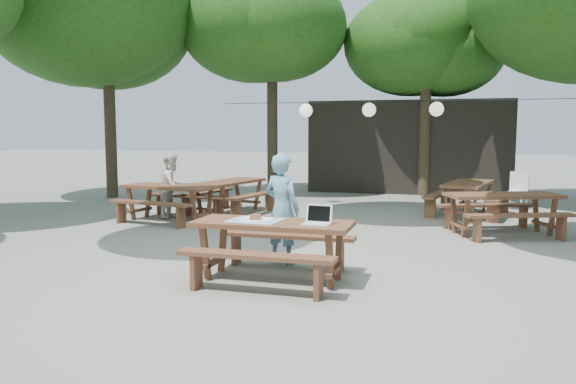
% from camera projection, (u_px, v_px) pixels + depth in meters
% --- Properties ---
extents(ground, '(80.00, 80.00, 0.00)m').
position_uv_depth(ground, '(322.00, 260.00, 8.22)').
color(ground, slate).
rests_on(ground, ground).
extents(pavilion, '(6.00, 3.00, 2.80)m').
position_uv_depth(pavilion, '(410.00, 146.00, 17.94)').
color(pavilion, black).
rests_on(pavilion, ground).
extents(main_picnic_table, '(2.00, 1.58, 0.75)m').
position_uv_depth(main_picnic_table, '(273.00, 250.00, 7.10)').
color(main_picnic_table, '#4F2D1B').
rests_on(main_picnic_table, ground).
extents(picnic_table_nw, '(2.13, 1.86, 0.75)m').
position_uv_depth(picnic_table_nw, '(170.00, 202.00, 11.79)').
color(picnic_table_nw, '#4F2D1B').
rests_on(picnic_table_nw, ground).
extents(picnic_table_ne, '(2.35, 2.16, 0.75)m').
position_uv_depth(picnic_table_ne, '(502.00, 213.00, 10.22)').
color(picnic_table_ne, '#4F2D1B').
rests_on(picnic_table_ne, ground).
extents(picnic_table_far_w, '(1.91, 2.16, 0.75)m').
position_uv_depth(picnic_table_far_w, '(229.00, 196.00, 12.88)').
color(picnic_table_far_w, '#4F2D1B').
rests_on(picnic_table_far_w, ground).
extents(picnic_table_far_e, '(1.95, 2.19, 0.75)m').
position_uv_depth(picnic_table_far_e, '(468.00, 198.00, 12.49)').
color(picnic_table_far_e, '#4F2D1B').
rests_on(picnic_table_far_e, ground).
extents(woman, '(0.67, 0.56, 1.57)m').
position_uv_depth(woman, '(282.00, 209.00, 7.98)').
color(woman, '#699FC1').
rests_on(woman, ground).
extents(second_person, '(0.55, 0.70, 1.41)m').
position_uv_depth(second_person, '(172.00, 185.00, 12.17)').
color(second_person, white).
rests_on(second_person, ground).
extents(plastic_chair, '(0.58, 0.58, 0.90)m').
position_uv_depth(plastic_chair, '(516.00, 198.00, 13.58)').
color(plastic_chair, white).
rests_on(plastic_chair, ground).
extents(laptop, '(0.34, 0.28, 0.24)m').
position_uv_depth(laptop, '(318.00, 219.00, 6.84)').
color(laptop, white).
rests_on(laptop, main_picnic_table).
extents(tabletop_clutter, '(0.69, 0.60, 0.08)m').
position_uv_depth(tabletop_clutter, '(255.00, 220.00, 7.14)').
color(tabletop_clutter, teal).
rests_on(tabletop_clutter, main_picnic_table).
extents(paper_lanterns, '(9.00, 0.34, 0.38)m').
position_uv_depth(paper_lanterns, '(370.00, 110.00, 13.73)').
color(paper_lanterns, black).
rests_on(paper_lanterns, ground).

